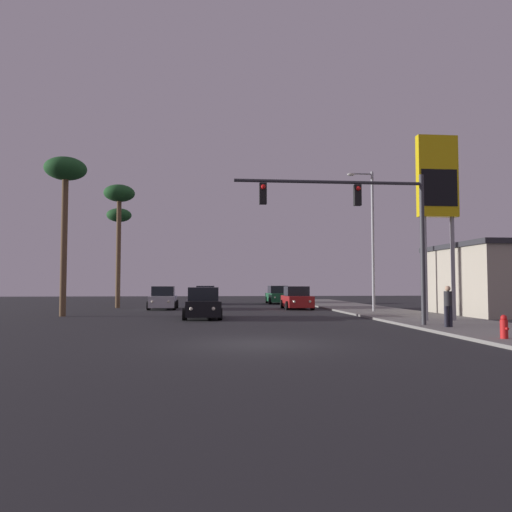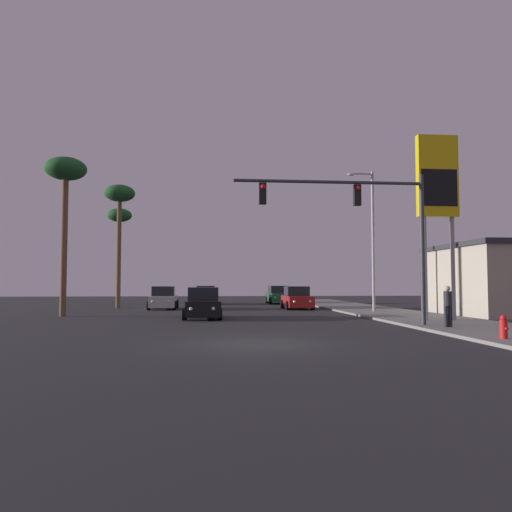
{
  "view_description": "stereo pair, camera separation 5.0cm",
  "coord_description": "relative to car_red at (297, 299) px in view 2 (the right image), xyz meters",
  "views": [
    {
      "loc": [
        -1.51,
        -15.65,
        1.88
      ],
      "look_at": [
        1.17,
        13.08,
        3.48
      ],
      "focal_mm": 35.0,
      "sensor_mm": 36.0,
      "label": 1
    },
    {
      "loc": [
        -1.46,
        -15.65,
        1.88
      ],
      "look_at": [
        1.17,
        13.08,
        3.48
      ],
      "focal_mm": 35.0,
      "sensor_mm": 36.0,
      "label": 2
    }
  ],
  "objects": [
    {
      "name": "pedestrian_on_sidewalk",
      "position": [
        3.24,
        -17.02,
        0.27
      ],
      "size": [
        0.34,
        0.32,
        1.67
      ],
      "color": "#23232D",
      "rests_on": "sidewalk_right"
    },
    {
      "name": "palm_tree_far",
      "position": [
        -15.32,
        13.09,
        7.29
      ],
      "size": [
        2.4,
        2.4,
        9.26
      ],
      "color": "brown",
      "rests_on": "ground"
    },
    {
      "name": "ground_plane",
      "position": [
        -4.93,
        -20.91,
        -0.76
      ],
      "size": [
        120.0,
        120.0,
        0.0
      ],
      "primitive_type": "plane",
      "color": "#28282B"
    },
    {
      "name": "car_silver",
      "position": [
        -9.83,
        0.79,
        0.0
      ],
      "size": [
        2.04,
        4.33,
        1.68
      ],
      "rotation": [
        0.0,
        0.0,
        3.16
      ],
      "color": "#B7B7BC",
      "rests_on": "ground"
    },
    {
      "name": "car_black",
      "position": [
        -6.79,
        -9.35,
        0.0
      ],
      "size": [
        2.04,
        4.33,
        1.68
      ],
      "rotation": [
        0.0,
        0.0,
        3.17
      ],
      "color": "black",
      "rests_on": "ground"
    },
    {
      "name": "car_green",
      "position": [
        -0.01,
        10.2,
        0.0
      ],
      "size": [
        2.04,
        4.34,
        1.68
      ],
      "rotation": [
        0.0,
        0.0,
        3.18
      ],
      "color": "#195933",
      "rests_on": "ground"
    },
    {
      "name": "fire_hydrant",
      "position": [
        2.97,
        -21.3,
        -0.27
      ],
      "size": [
        0.24,
        0.34,
        0.76
      ],
      "color": "red",
      "rests_on": "sidewalk_right"
    },
    {
      "name": "palm_tree_mid",
      "position": [
        -13.53,
        3.09,
        7.62
      ],
      "size": [
        2.4,
        2.4,
        9.64
      ],
      "color": "brown",
      "rests_on": "ground"
    },
    {
      "name": "street_lamp",
      "position": [
        3.89,
        -5.47,
        4.36
      ],
      "size": [
        1.74,
        0.24,
        9.0
      ],
      "color": "#99999E",
      "rests_on": "sidewalk_right"
    },
    {
      "name": "gas_station_sign",
      "position": [
        4.62,
        -13.42,
        5.86
      ],
      "size": [
        2.0,
        0.42,
        9.0
      ],
      "color": "#99999E",
      "rests_on": "sidewalk_right"
    },
    {
      "name": "sidewalk_right",
      "position": [
        4.57,
        -10.91,
        -0.7
      ],
      "size": [
        5.0,
        60.0,
        0.12
      ],
      "color": "gray",
      "rests_on": "ground"
    },
    {
      "name": "car_red",
      "position": [
        0.0,
        0.0,
        0.0
      ],
      "size": [
        2.04,
        4.31,
        1.68
      ],
      "rotation": [
        0.0,
        0.0,
        3.15
      ],
      "color": "maroon",
      "rests_on": "ground"
    },
    {
      "name": "traffic_light_mast",
      "position": [
        0.31,
        -15.85,
        4.01
      ],
      "size": [
        8.27,
        0.36,
        6.5
      ],
      "color": "#38383D",
      "rests_on": "sidewalk_right"
    },
    {
      "name": "car_blue",
      "position": [
        -6.78,
        9.37,
        0.0
      ],
      "size": [
        2.04,
        4.34,
        1.68
      ],
      "rotation": [
        0.0,
        0.0,
        3.11
      ],
      "color": "navy",
      "rests_on": "ground"
    },
    {
      "name": "palm_tree_near",
      "position": [
        -14.84,
        -6.91,
        7.27
      ],
      "size": [
        2.4,
        2.4,
        9.24
      ],
      "color": "brown",
      "rests_on": "ground"
    }
  ]
}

